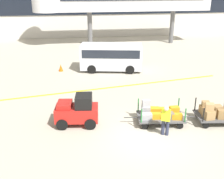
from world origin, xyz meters
TOP-DOWN VIEW (x-y plane):
  - ground_plane at (0.00, 0.00)m, footprint 120.00×120.00m
  - apron_lead_line at (-2.52, 6.28)m, footprint 19.46×3.55m
  - terminal_building at (0.00, 25.98)m, footprint 48.73×2.51m
  - baggage_tug at (-3.24, 1.65)m, footprint 2.21×1.44m
  - baggage_cart_lead at (0.86, 1.20)m, footprint 3.06×1.65m
  - baggage_cart_middle at (3.81, 0.82)m, footprint 3.06×1.65m
  - baggage_handler at (0.74, -0.04)m, footprint 0.53×0.54m
  - shuttle_van at (-0.28, 10.44)m, footprint 5.07×2.75m
  - safety_cone_near at (-4.31, 10.79)m, footprint 0.36×0.36m

SIDE VIEW (x-z plane):
  - ground_plane at x=0.00m, z-range 0.00..0.00m
  - apron_lead_line at x=-2.52m, z-range 0.00..0.01m
  - safety_cone_near at x=-4.31m, z-range 0.00..0.55m
  - baggage_cart_lead at x=0.86m, z-range -0.08..1.07m
  - baggage_cart_middle at x=3.81m, z-range -0.04..1.16m
  - baggage_tug at x=-3.24m, z-range -0.04..1.54m
  - baggage_handler at x=0.74m, z-range 0.08..1.65m
  - shuttle_van at x=-0.28m, z-range 0.19..2.28m
  - terminal_building at x=0.00m, z-range 0.01..7.69m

